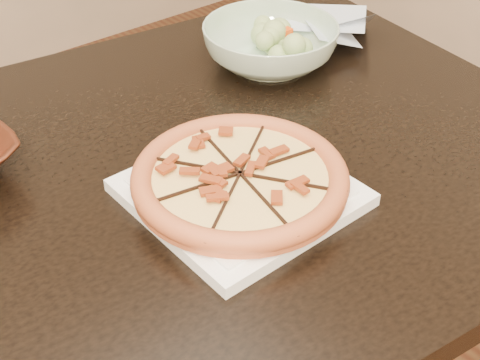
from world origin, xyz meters
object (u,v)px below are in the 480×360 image
(plate, at_px, (240,192))
(pizza, at_px, (240,178))
(salad_bowl, at_px, (270,45))
(dining_table, at_px, (135,240))

(plate, height_order, pizza, pizza)
(plate, relative_size, salad_bowl, 1.11)
(salad_bowl, bearing_deg, dining_table, -160.13)
(plate, bearing_deg, dining_table, 128.79)
(pizza, height_order, salad_bowl, salad_bowl)
(dining_table, height_order, pizza, pizza)
(dining_table, distance_m, plate, 0.20)
(dining_table, relative_size, pizza, 5.04)
(salad_bowl, bearing_deg, plate, -137.36)
(dining_table, xyz_separation_m, plate, (0.10, -0.12, 0.12))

